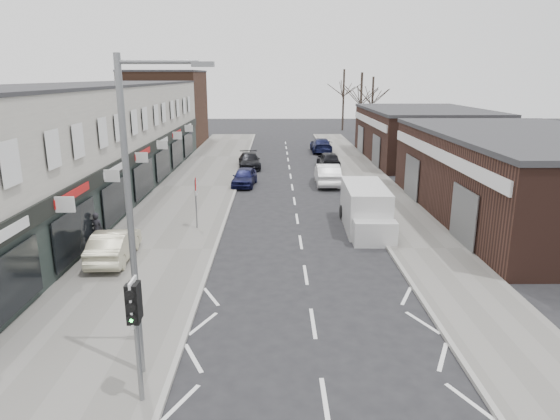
{
  "coord_description": "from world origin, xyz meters",
  "views": [
    {
      "loc": [
        -1.19,
        -12.38,
        7.63
      ],
      "look_at": [
        -1.01,
        6.23,
        2.6
      ],
      "focal_mm": 32.0,
      "sensor_mm": 36.0,
      "label": 1
    }
  ],
  "objects_px": {
    "street_lamp": "(136,205)",
    "parked_car_left_b": "(249,161)",
    "warning_sign": "(196,188)",
    "parked_car_left_a": "(244,177)",
    "pedestrian": "(97,230)",
    "parked_car_right_b": "(329,160)",
    "parked_car_right_c": "(321,145)",
    "traffic_light": "(135,313)",
    "sedan_on_pavement": "(114,245)",
    "white_van": "(365,209)",
    "parked_car_right_a": "(327,174)"
  },
  "relations": [
    {
      "from": "street_lamp",
      "to": "parked_car_left_b",
      "type": "height_order",
      "value": "street_lamp"
    },
    {
      "from": "warning_sign",
      "to": "white_van",
      "type": "height_order",
      "value": "warning_sign"
    },
    {
      "from": "parked_car_right_a",
      "to": "parked_car_right_b",
      "type": "height_order",
      "value": "parked_car_right_a"
    },
    {
      "from": "traffic_light",
      "to": "parked_car_right_a",
      "type": "relative_size",
      "value": 0.66
    },
    {
      "from": "white_van",
      "to": "parked_car_right_c",
      "type": "height_order",
      "value": "white_van"
    },
    {
      "from": "pedestrian",
      "to": "white_van",
      "type": "bearing_deg",
      "value": -153.88
    },
    {
      "from": "street_lamp",
      "to": "warning_sign",
      "type": "distance_m",
      "value": 13.04
    },
    {
      "from": "street_lamp",
      "to": "pedestrian",
      "type": "relative_size",
      "value": 4.9
    },
    {
      "from": "parked_car_left_b",
      "to": "white_van",
      "type": "bearing_deg",
      "value": -74.12
    },
    {
      "from": "white_van",
      "to": "sedan_on_pavement",
      "type": "bearing_deg",
      "value": -155.78
    },
    {
      "from": "street_lamp",
      "to": "parked_car_right_b",
      "type": "relative_size",
      "value": 1.9
    },
    {
      "from": "parked_car_right_c",
      "to": "parked_car_left_a",
      "type": "bearing_deg",
      "value": 66.81
    },
    {
      "from": "white_van",
      "to": "parked_car_right_c",
      "type": "xyz_separation_m",
      "value": [
        0.1,
        26.6,
        -0.34
      ]
    },
    {
      "from": "sedan_on_pavement",
      "to": "street_lamp",
      "type": "bearing_deg",
      "value": 110.0
    },
    {
      "from": "parked_car_right_c",
      "to": "white_van",
      "type": "bearing_deg",
      "value": 89.68
    },
    {
      "from": "parked_car_right_a",
      "to": "parked_car_right_c",
      "type": "xyz_separation_m",
      "value": [
        0.94,
        15.87,
        -0.05
      ]
    },
    {
      "from": "traffic_light",
      "to": "pedestrian",
      "type": "distance_m",
      "value": 12.15
    },
    {
      "from": "warning_sign",
      "to": "parked_car_left_a",
      "type": "height_order",
      "value": "warning_sign"
    },
    {
      "from": "sedan_on_pavement",
      "to": "parked_car_right_b",
      "type": "height_order",
      "value": "sedan_on_pavement"
    },
    {
      "from": "parked_car_right_a",
      "to": "parked_car_left_b",
      "type": "bearing_deg",
      "value": -47.55
    },
    {
      "from": "white_van",
      "to": "parked_car_right_b",
      "type": "xyz_separation_m",
      "value": [
        -0.07,
        17.4,
        -0.34
      ]
    },
    {
      "from": "parked_car_right_a",
      "to": "parked_car_right_b",
      "type": "xyz_separation_m",
      "value": [
        0.78,
        6.67,
        -0.05
      ]
    },
    {
      "from": "street_lamp",
      "to": "warning_sign",
      "type": "relative_size",
      "value": 2.96
    },
    {
      "from": "parked_car_right_b",
      "to": "parked_car_right_c",
      "type": "xyz_separation_m",
      "value": [
        0.17,
        9.2,
        0.0
      ]
    },
    {
      "from": "street_lamp",
      "to": "sedan_on_pavement",
      "type": "relative_size",
      "value": 1.99
    },
    {
      "from": "parked_car_left_a",
      "to": "pedestrian",
      "type": "bearing_deg",
      "value": -108.08
    },
    {
      "from": "traffic_light",
      "to": "parked_car_right_c",
      "type": "xyz_separation_m",
      "value": [
        7.9,
        40.74,
        -1.7
      ]
    },
    {
      "from": "parked_car_left_a",
      "to": "parked_car_right_a",
      "type": "distance_m",
      "value": 5.97
    },
    {
      "from": "warning_sign",
      "to": "white_van",
      "type": "distance_m",
      "value": 8.64
    },
    {
      "from": "parked_car_right_c",
      "to": "parked_car_right_a",
      "type": "bearing_deg",
      "value": 86.49
    },
    {
      "from": "parked_car_right_b",
      "to": "warning_sign",
      "type": "bearing_deg",
      "value": 62.16
    },
    {
      "from": "traffic_light",
      "to": "parked_car_right_b",
      "type": "height_order",
      "value": "traffic_light"
    },
    {
      "from": "parked_car_left_a",
      "to": "parked_car_left_b",
      "type": "bearing_deg",
      "value": 95.2
    },
    {
      "from": "white_van",
      "to": "parked_car_left_b",
      "type": "height_order",
      "value": "white_van"
    },
    {
      "from": "sedan_on_pavement",
      "to": "parked_car_left_b",
      "type": "xyz_separation_m",
      "value": [
        4.56,
        22.13,
        -0.14
      ]
    },
    {
      "from": "parked_car_right_a",
      "to": "parked_car_right_c",
      "type": "distance_m",
      "value": 15.9
    },
    {
      "from": "pedestrian",
      "to": "parked_car_left_b",
      "type": "distance_m",
      "value": 21.34
    },
    {
      "from": "white_van",
      "to": "parked_car_left_a",
      "type": "distance_m",
      "value": 12.44
    },
    {
      "from": "traffic_light",
      "to": "street_lamp",
      "type": "relative_size",
      "value": 0.39
    },
    {
      "from": "street_lamp",
      "to": "warning_sign",
      "type": "height_order",
      "value": "street_lamp"
    },
    {
      "from": "parked_car_left_b",
      "to": "warning_sign",
      "type": "bearing_deg",
      "value": -101.11
    },
    {
      "from": "warning_sign",
      "to": "parked_car_right_c",
      "type": "xyz_separation_m",
      "value": [
        8.66,
        26.72,
        -1.48
      ]
    },
    {
      "from": "street_lamp",
      "to": "parked_car_right_b",
      "type": "xyz_separation_m",
      "value": [
        7.86,
        30.32,
        -3.9
      ]
    },
    {
      "from": "parked_car_left_b",
      "to": "parked_car_right_c",
      "type": "bearing_deg",
      "value": 47.55
    },
    {
      "from": "parked_car_right_a",
      "to": "parked_car_right_b",
      "type": "bearing_deg",
      "value": -95.69
    },
    {
      "from": "traffic_light",
      "to": "street_lamp",
      "type": "bearing_deg",
      "value": 95.88
    },
    {
      "from": "parked_car_left_a",
      "to": "parked_car_right_a",
      "type": "relative_size",
      "value": 0.81
    },
    {
      "from": "white_van",
      "to": "parked_car_right_a",
      "type": "distance_m",
      "value": 10.76
    },
    {
      "from": "sedan_on_pavement",
      "to": "parked_car_left_b",
      "type": "distance_m",
      "value": 22.6
    },
    {
      "from": "warning_sign",
      "to": "sedan_on_pavement",
      "type": "relative_size",
      "value": 0.67
    }
  ]
}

